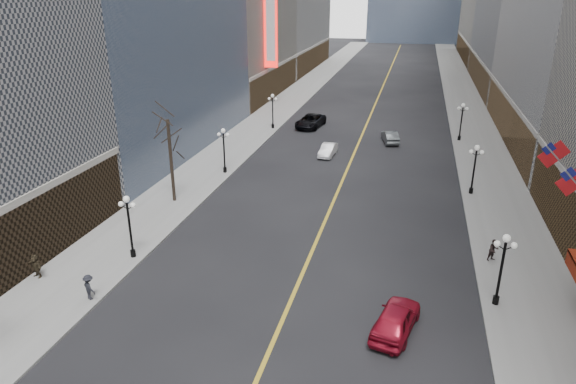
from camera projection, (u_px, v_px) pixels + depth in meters
The scene contains 19 objects.
sidewalk_east at pixel (475, 133), 65.75m from camera, with size 6.00×230.00×0.15m, color gray.
sidewalk_west at pixel (265, 121), 72.03m from camera, with size 6.00×230.00×0.15m, color gray.
lane_line at pixel (372, 111), 77.93m from camera, with size 0.25×200.00×0.02m, color gold.
streetlamp_east_1 at pixel (502, 263), 29.14m from camera, with size 1.26×0.44×4.52m.
streetlamp_east_2 at pixel (475, 164), 45.37m from camera, with size 1.26×0.44×4.52m.
streetlamp_east_3 at pixel (462, 118), 61.59m from camera, with size 1.26×0.44×4.52m.
streetlamp_west_1 at pixel (129, 220), 34.44m from camera, with size 1.26×0.44×4.52m.
streetlamp_west_2 at pixel (224, 146), 50.66m from camera, with size 1.26×0.44×4.52m.
streetlamp_west_3 at pixel (273, 108), 66.89m from camera, with size 1.26×0.44×4.52m.
flag_5 at pixel (556, 157), 33.04m from camera, with size 2.87×0.12×2.87m.
theatre_marquee at pixel (271, 27), 77.05m from camera, with size 2.00×0.55×12.00m.
tree_west_far at pixel (169, 133), 42.59m from camera, with size 3.60×3.60×7.92m.
car_nb_mid at pixel (328, 150), 57.00m from camera, with size 1.40×4.00×1.32m, color white.
car_nb_far at pixel (310, 121), 68.63m from camera, with size 2.83×6.14×1.71m, color black.
car_sb_mid at pixel (396, 319), 27.66m from camera, with size 1.91×4.75×1.62m, color maroon.
car_sb_far at pixel (390, 137), 61.81m from camera, with size 1.52×4.37×1.44m, color #484D50.
ped_east_walk at pixel (494, 250), 34.67m from camera, with size 0.75×0.41×1.55m, color black.
ped_west_walk at pixel (89, 287), 30.33m from camera, with size 1.04×0.43×1.61m, color black.
ped_west_far at pixel (36, 266), 32.68m from camera, with size 1.49×0.43×1.61m, color #2E2619.
Camera 1 is at (6.14, 2.23, 17.42)m, focal length 32.00 mm.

